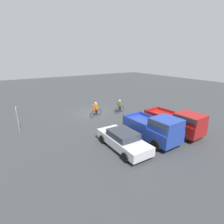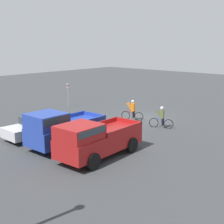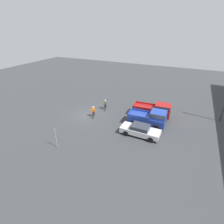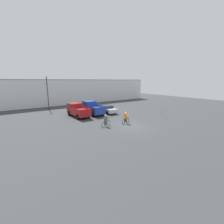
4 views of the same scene
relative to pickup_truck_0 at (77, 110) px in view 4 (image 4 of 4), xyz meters
The scene contains 9 objects.
ground_plane 10.08m from the pickup_truck_0, 68.09° to the right, with size 80.00×80.00×0.00m, color #383A3D.
warehouse_building 19.95m from the pickup_truck_0, 79.14° to the left, with size 48.28×13.59×6.22m.
pickup_truck_0 is the anchor object (origin of this frame).
pickup_truck_1 2.81m from the pickup_truck_0, ahead, with size 2.35×4.92×2.26m.
sedan_0 5.65m from the pickup_truck_0, ahead, with size 2.08×4.82×1.40m.
cyclist_0 8.93m from the pickup_truck_0, 64.78° to the right, with size 1.77×0.71×1.69m.
cyclist_1 7.71m from the pickup_truck_0, 84.28° to the right, with size 1.73×0.70×1.64m.
fire_lane_sign 14.27m from the pickup_truck_0, 34.50° to the right, with size 0.12×0.29×2.41m.
lamppost 9.67m from the pickup_truck_0, 106.36° to the left, with size 0.36×0.36×6.84m.
Camera 4 is at (-13.16, -14.25, 5.90)m, focal length 24.00 mm.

